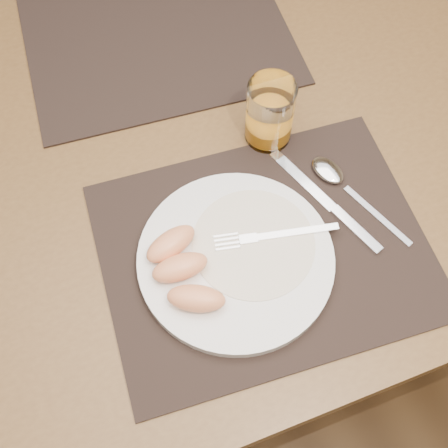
% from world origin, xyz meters
% --- Properties ---
extents(ground, '(5.00, 5.00, 0.00)m').
position_xyz_m(ground, '(0.00, 0.00, 0.00)').
color(ground, '#55391D').
rests_on(ground, ground).
extents(table, '(1.40, 0.90, 0.75)m').
position_xyz_m(table, '(0.00, 0.00, 0.67)').
color(table, brown).
rests_on(table, ground).
extents(placemat_near, '(0.47, 0.38, 0.00)m').
position_xyz_m(placemat_near, '(0.02, -0.22, 0.75)').
color(placemat_near, black).
rests_on(placemat_near, table).
extents(placemat_far, '(0.47, 0.38, 0.00)m').
position_xyz_m(placemat_far, '(0.00, 0.22, 0.75)').
color(placemat_far, black).
rests_on(placemat_far, table).
extents(plate, '(0.27, 0.27, 0.02)m').
position_xyz_m(plate, '(-0.03, -0.22, 0.76)').
color(plate, white).
rests_on(plate, placemat_near).
extents(plate_dressing, '(0.17, 0.17, 0.00)m').
position_xyz_m(plate_dressing, '(0.00, -0.21, 0.77)').
color(plate_dressing, white).
rests_on(plate_dressing, plate).
extents(fork, '(0.17, 0.05, 0.00)m').
position_xyz_m(fork, '(0.02, -0.21, 0.77)').
color(fork, silver).
rests_on(fork, plate).
extents(knife, '(0.09, 0.21, 0.01)m').
position_xyz_m(knife, '(0.13, -0.20, 0.76)').
color(knife, silver).
rests_on(knife, placemat_near).
extents(spoon, '(0.09, 0.19, 0.01)m').
position_xyz_m(spoon, '(0.16, -0.15, 0.76)').
color(spoon, silver).
rests_on(spoon, placemat_near).
extents(juice_glass, '(0.07, 0.07, 0.11)m').
position_xyz_m(juice_glass, '(0.10, -0.04, 0.80)').
color(juice_glass, white).
rests_on(juice_glass, placemat_near).
extents(grapefruit_wedges, '(0.09, 0.15, 0.03)m').
position_xyz_m(grapefruit_wedges, '(-0.10, -0.22, 0.79)').
color(grapefruit_wedges, '#F29A63').
rests_on(grapefruit_wedges, plate).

